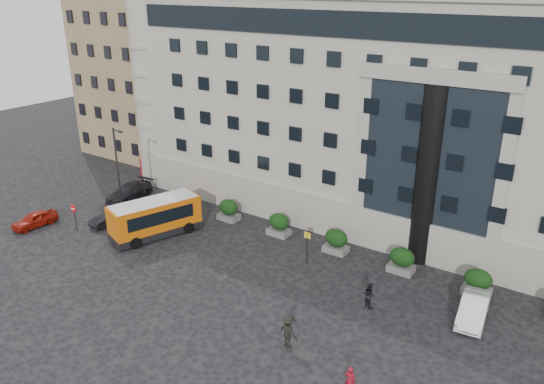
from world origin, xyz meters
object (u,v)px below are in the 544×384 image
Objects in this scene: street_lamp at (118,170)px; pedestrian_b at (369,295)px; hedge_c at (336,241)px; red_truck at (170,160)px; parked_car_d at (175,170)px; hedge_e at (478,282)px; no_entry_sign at (74,212)px; pedestrian_c at (288,331)px; hedge_a at (229,210)px; bus_stop_sign at (307,242)px; pedestrian_a at (350,380)px; hedge_d at (402,260)px; parked_car_a at (35,219)px; parked_car_c at (129,192)px; parked_car_b at (111,217)px; minibus at (155,216)px; hedge_b at (279,224)px; white_taxi at (474,309)px.

street_lamp reaches higher than pedestrian_b.
hedge_c is 23.57m from red_truck.
hedge_c reaches higher than parked_car_d.
hedge_e is 33.01m from parked_car_d.
no_entry_sign is 1.17× the size of pedestrian_c.
red_truck is 1.29× the size of parked_car_d.
hedge_c is 0.23× the size of street_lamp.
hedge_a is 0.79× the size of no_entry_sign.
no_entry_sign is (-29.80, -8.84, 0.72)m from hedge_e.
bus_stop_sign is 1.59× the size of pedestrian_a.
street_lamp reaches higher than pedestrian_a.
no_entry_sign reaches higher than pedestrian_c.
parked_car_d is 34.92m from pedestrian_a.
street_lamp is at bearing -168.47° from hedge_d.
parked_car_a is at bearing -11.45° from pedestrian_a.
bus_stop_sign is (-6.10, -2.80, 0.80)m from hedge_d.
hedge_d is 0.37× the size of parked_car_c.
bus_stop_sign is at bearing -22.46° from parked_car_d.
minibus is at bearing 13.94° from parked_car_b.
hedge_c is 0.93× the size of pedestrian_c.
hedge_b is 1.00× the size of hedge_c.
minibus is (6.03, 3.18, -0.00)m from no_entry_sign.
pedestrian_c is at bearing -65.30° from bus_stop_sign.
no_entry_sign is (-14.20, -8.84, 0.72)m from hedge_b.
hedge_d is 6.44m from white_taxi.
pedestrian_a is at bearing -115.44° from white_taxi.
hedge_d is 0.42× the size of white_taxi.
bus_stop_sign reaches higher than pedestrian_c.
hedge_d is at bearing 0.00° from hedge_c.
hedge_b is 0.23× the size of street_lamp.
pedestrian_a is (20.97, -7.14, -0.85)m from minibus.
hedge_b is at bearing 2.10° from parked_car_c.
parked_car_d is 2.75× the size of pedestrian_b.
hedge_a is 1.00× the size of hedge_d.
pedestrian_c reaches higher than hedge_e.
parked_car_a is 26.05m from pedestrian_c.
minibus is 4.78× the size of pedestrian_a.
parked_car_b is 23.28m from pedestrian_b.
minibus is at bearing -25.48° from pedestrian_a.
hedge_e is at bearing 0.00° from hedge_d.
parked_car_d is at bearing 92.11° from parked_car_a.
pedestrian_b is (28.10, 5.00, 0.20)m from parked_car_a.
parked_car_c is at bearing -10.38° from pedestrian_c.
parked_car_b is (1.29, 2.57, -1.04)m from no_entry_sign.
red_truck is (-12.46, 5.70, 0.65)m from hedge_a.
bus_stop_sign is (-11.30, -2.80, 0.80)m from hedge_e.
parked_car_c is (-3.00, 4.60, 0.11)m from parked_car_b.
bus_stop_sign is 13.16m from pedestrian_a.
pedestrian_c is (22.47, -2.58, -0.66)m from no_entry_sign.
street_lamp is 8.06m from parked_car_a.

